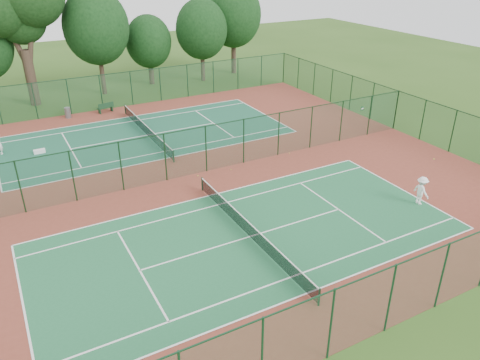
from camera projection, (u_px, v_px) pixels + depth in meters
name	position (u px, v px, depth m)	size (l,w,h in m)	color
ground	(187.00, 175.00, 33.48)	(120.00, 120.00, 0.00)	#2F5119
red_pad	(187.00, 175.00, 33.47)	(40.00, 36.00, 0.01)	brown
court_near	(249.00, 237.00, 26.41)	(23.77, 10.97, 0.01)	#1F623A
court_far	(147.00, 135.00, 40.53)	(23.77, 10.97, 0.01)	#1B563C
fence_north	(116.00, 90.00, 46.80)	(40.00, 0.09, 3.50)	#1B5230
fence_south	(362.00, 311.00, 18.57)	(40.00, 0.09, 3.50)	#1A4E2F
fence_east	(396.00, 110.00, 41.23)	(0.09, 36.00, 3.50)	#1A4F30
fence_divider	(186.00, 153.00, 32.69)	(40.00, 0.09, 3.50)	#17452B
tennis_net_near	(249.00, 229.00, 26.17)	(0.10, 12.90, 0.97)	#143921
tennis_net_far	(146.00, 129.00, 40.29)	(0.10, 12.90, 0.97)	#12321C
player_near	(421.00, 191.00, 29.39)	(1.21, 0.69, 1.87)	white
trash_bin	(68.00, 113.00, 44.44)	(0.56, 0.56, 1.00)	slate
bench	(106.00, 107.00, 45.84)	(1.68, 0.83, 0.99)	#12341B
kit_bag	(39.00, 151.00, 36.95)	(0.87, 0.33, 0.33)	white
stray_ball_a	(231.00, 170.00, 34.26)	(0.07, 0.07, 0.07)	#BAD030
stray_ball_b	(290.00, 153.00, 36.96)	(0.06, 0.06, 0.06)	#B7D431
stray_ball_c	(198.00, 176.00, 33.35)	(0.07, 0.07, 0.07)	#C8E936
big_tree	(17.00, 4.00, 44.18)	(9.00, 6.59, 13.83)	#37271E
evergreen_row	(108.00, 91.00, 52.71)	(39.00, 5.00, 12.00)	black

